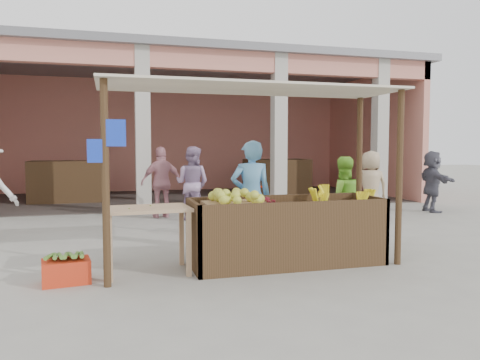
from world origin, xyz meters
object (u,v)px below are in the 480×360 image
object	(u,v)px
red_crate	(66,271)
motorcycle	(233,208)
side_table	(148,218)
fruit_stall	(286,235)
vendor_green	(343,198)
vendor_blue	(251,193)

from	to	relation	value
red_crate	motorcycle	size ratio (longest dim) A/B	0.30
side_table	red_crate	xyz separation A→B (m)	(-0.97, -0.19, -0.56)
motorcycle	side_table	bearing A→B (deg)	136.36
fruit_stall	red_crate	distance (m)	2.83
side_table	vendor_green	distance (m)	3.37
vendor_green	vendor_blue	bearing A→B (deg)	18.54
vendor_blue	vendor_green	bearing A→B (deg)	-165.20
red_crate	vendor_blue	xyz separation A→B (m)	(2.56, 0.97, 0.76)
vendor_green	fruit_stall	bearing A→B (deg)	47.66
vendor_blue	vendor_green	distance (m)	1.65
fruit_stall	red_crate	size ratio (longest dim) A/B	4.88
fruit_stall	side_table	bearing A→B (deg)	179.17
red_crate	motorcycle	world-z (taller)	motorcycle
vendor_green	red_crate	bearing A→B (deg)	27.39
vendor_green	motorcycle	world-z (taller)	vendor_green
fruit_stall	motorcycle	xyz separation A→B (m)	(-0.09, 2.44, 0.06)
vendor_blue	motorcycle	bearing A→B (deg)	-87.31
fruit_stall	vendor_blue	size ratio (longest dim) A/B	1.44
motorcycle	vendor_blue	bearing A→B (deg)	166.90
fruit_stall	side_table	world-z (taller)	side_table
fruit_stall	motorcycle	distance (m)	2.44
vendor_blue	vendor_green	world-z (taller)	vendor_blue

